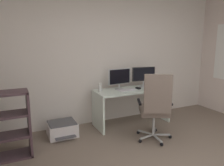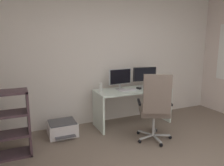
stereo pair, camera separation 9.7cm
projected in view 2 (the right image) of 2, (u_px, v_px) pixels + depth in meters
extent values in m
cube|color=silver|center=(107.00, 57.00, 4.57)|extent=(5.27, 0.10, 2.70)
cube|color=silver|center=(133.00, 90.00, 4.44)|extent=(1.52, 0.60, 0.04)
cube|color=silver|center=(98.00, 112.00, 4.22)|extent=(0.04, 0.58, 0.69)
cube|color=silver|center=(162.00, 103.00, 4.80)|extent=(0.04, 0.58, 0.69)
cylinder|color=#B2B5B7|center=(120.00, 89.00, 4.43)|extent=(0.18, 0.18, 0.01)
cylinder|color=#B2B5B7|center=(120.00, 86.00, 4.42)|extent=(0.03, 0.03, 0.11)
cube|color=#B7BABC|center=(120.00, 76.00, 4.38)|extent=(0.49, 0.08, 0.31)
cube|color=black|center=(121.00, 77.00, 4.36)|extent=(0.46, 0.05, 0.28)
cylinder|color=#B2B5B7|center=(144.00, 86.00, 4.65)|extent=(0.18, 0.18, 0.01)
cylinder|color=#B2B5B7|center=(144.00, 83.00, 4.64)|extent=(0.03, 0.03, 0.13)
cube|color=black|center=(145.00, 74.00, 4.60)|extent=(0.50, 0.10, 0.29)
cube|color=black|center=(145.00, 74.00, 4.58)|extent=(0.46, 0.06, 0.26)
cube|color=silver|center=(128.00, 90.00, 4.32)|extent=(0.35, 0.14, 0.02)
cube|color=black|center=(139.00, 88.00, 4.44)|extent=(0.07, 0.11, 0.03)
cylinder|color=silver|center=(100.00, 87.00, 4.20)|extent=(0.07, 0.07, 0.17)
cube|color=#B7BABC|center=(162.00, 135.00, 3.86)|extent=(0.28, 0.16, 0.02)
sphere|color=black|center=(170.00, 137.00, 3.86)|extent=(0.06, 0.06, 0.06)
cube|color=#B7BABC|center=(154.00, 132.00, 4.01)|extent=(0.23, 0.24, 0.02)
sphere|color=black|center=(156.00, 131.00, 4.15)|extent=(0.06, 0.06, 0.06)
cube|color=#B7BABC|center=(145.00, 133.00, 3.96)|extent=(0.17, 0.28, 0.02)
sphere|color=black|center=(138.00, 133.00, 4.06)|extent=(0.06, 0.06, 0.06)
cube|color=#B7BABC|center=(147.00, 137.00, 3.79)|extent=(0.30, 0.08, 0.02)
sphere|color=black|center=(140.00, 141.00, 3.71)|extent=(0.06, 0.06, 0.06)
cube|color=#B7BABC|center=(157.00, 139.00, 3.73)|extent=(0.07, 0.30, 0.02)
sphere|color=black|center=(161.00, 145.00, 3.59)|extent=(0.06, 0.06, 0.06)
cylinder|color=#B7BABC|center=(153.00, 124.00, 3.83)|extent=(0.04, 0.04, 0.39)
cube|color=#6F5E55|center=(154.00, 111.00, 3.78)|extent=(0.64, 0.65, 0.10)
cube|color=#6F5E55|center=(157.00, 94.00, 3.44)|extent=(0.42, 0.25, 0.62)
cube|color=black|center=(139.00, 102.00, 3.76)|extent=(0.19, 0.33, 0.03)
cube|color=black|center=(169.00, 102.00, 3.74)|extent=(0.19, 0.33, 0.03)
cube|color=#463039|center=(29.00, 122.00, 3.33)|extent=(0.03, 0.34, 0.99)
cube|color=#463039|center=(4.00, 156.00, 3.28)|extent=(0.78, 0.34, 0.03)
cube|color=#463039|center=(2.00, 136.00, 3.21)|extent=(0.72, 0.34, 0.03)
cube|color=#463039|center=(0.00, 115.00, 3.15)|extent=(0.72, 0.34, 0.03)
cube|color=silver|center=(62.00, 129.00, 4.00)|extent=(0.50, 0.42, 0.24)
cube|color=#4C4C51|center=(62.00, 122.00, 3.98)|extent=(0.46, 0.39, 0.02)
cube|color=#4C4C51|center=(66.00, 137.00, 3.79)|extent=(0.35, 0.10, 0.01)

